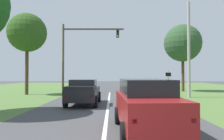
{
  "coord_description": "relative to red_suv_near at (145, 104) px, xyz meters",
  "views": [
    {
      "loc": [
        0.27,
        -3.65,
        2.14
      ],
      "look_at": [
        0.36,
        18.95,
        2.64
      ],
      "focal_mm": 35.61,
      "sensor_mm": 36.0,
      "label": 1
    }
  ],
  "objects": [
    {
      "name": "ground_plane",
      "position": [
        -1.54,
        8.04,
        -1.04
      ],
      "size": [
        120.0,
        120.0,
        0.0
      ],
      "primitive_type": "plane",
      "color": "#424244"
    },
    {
      "name": "red_suv_near",
      "position": [
        0.0,
        0.0,
        0.0
      ],
      "size": [
        2.3,
        5.0,
        1.97
      ],
      "color": "maroon",
      "rests_on": "ground_plane"
    },
    {
      "name": "pickup_truck_lead",
      "position": [
        -3.31,
        7.63,
        -0.1
      ],
      "size": [
        2.26,
        5.05,
        1.81
      ],
      "color": "black",
      "rests_on": "ground_plane"
    },
    {
      "name": "traffic_light",
      "position": [
        -5.26,
        17.98,
        4.33
      ],
      "size": [
        7.34,
        0.4,
        8.2
      ],
      "color": "brown",
      "rests_on": "ground_plane"
    },
    {
      "name": "keep_moving_sign",
      "position": [
        4.19,
        13.17,
        0.58
      ],
      "size": [
        0.6,
        0.09,
        2.54
      ],
      "color": "gray",
      "rests_on": "ground_plane"
    },
    {
      "name": "oak_tree_right",
      "position": [
        8.05,
        20.74,
        5.28
      ],
      "size": [
        4.88,
        4.88,
        8.78
      ],
      "color": "#4C351E",
      "rests_on": "ground_plane"
    },
    {
      "name": "utility_pole_right",
      "position": [
        6.08,
        12.79,
        3.53
      ],
      "size": [
        0.28,
        0.28,
        9.15
      ],
      "primitive_type": "cylinder",
      "color": "#9E998E",
      "rests_on": "ground_plane"
    },
    {
      "name": "extra_tree_1",
      "position": [
        -10.58,
        15.86,
        5.71
      ],
      "size": [
        4.23,
        4.23,
        8.9
      ],
      "color": "#4C351E",
      "rests_on": "ground_plane"
    }
  ]
}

